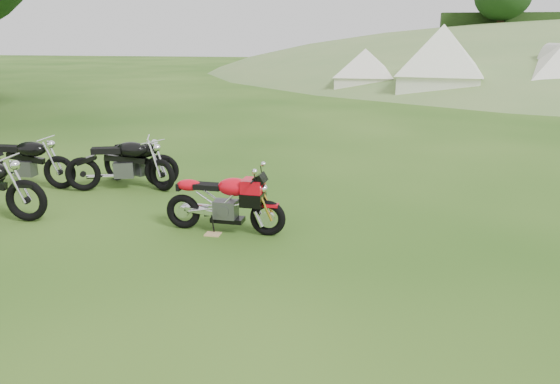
% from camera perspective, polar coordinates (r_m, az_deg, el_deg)
% --- Properties ---
extents(ground, '(120.00, 120.00, 0.00)m').
position_cam_1_polar(ground, '(6.70, -2.26, -8.68)').
color(ground, '#1C440E').
rests_on(ground, ground).
extents(sport_motorcycle, '(1.76, 0.54, 1.04)m').
position_cam_1_polar(sport_motorcycle, '(7.97, -5.85, -0.60)').
color(sport_motorcycle, red).
rests_on(sport_motorcycle, ground).
extents(plywood_board, '(0.23, 0.18, 0.02)m').
position_cam_1_polar(plywood_board, '(8.02, -7.03, -4.39)').
color(plywood_board, tan).
rests_on(plywood_board, ground).
extents(vintage_moto_b, '(1.87, 1.18, 0.98)m').
position_cam_1_polar(vintage_moto_b, '(10.73, -14.70, 3.20)').
color(vintage_moto_b, black).
rests_on(vintage_moto_b, ground).
extents(vintage_moto_c, '(2.03, 1.10, 1.05)m').
position_cam_1_polar(vintage_moto_c, '(10.53, -16.18, 3.02)').
color(vintage_moto_c, black).
rests_on(vintage_moto_c, ground).
extents(vintage_moto_d, '(1.98, 0.50, 1.04)m').
position_cam_1_polar(vintage_moto_d, '(11.31, -25.23, 2.97)').
color(vintage_moto_d, black).
rests_on(vintage_moto_d, ground).
extents(tent_left, '(2.73, 2.73, 2.29)m').
position_cam_1_polar(tent_left, '(27.22, 8.85, 12.60)').
color(tent_left, white).
rests_on(tent_left, ground).
extents(tent_mid, '(3.91, 3.91, 2.95)m').
position_cam_1_polar(tent_mid, '(25.74, 16.48, 12.67)').
color(tent_mid, white).
rests_on(tent_mid, ground).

